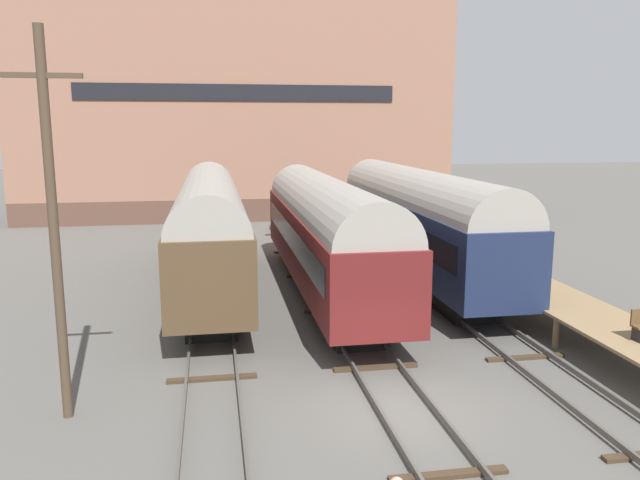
{
  "coord_description": "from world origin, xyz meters",
  "views": [
    {
      "loc": [
        -4.72,
        -14.36,
        7.28
      ],
      "look_at": [
        0.0,
        12.9,
        2.2
      ],
      "focal_mm": 35.0,
      "sensor_mm": 36.0,
      "label": 1
    }
  ],
  "objects_px": {
    "train_car_brown": "(210,224)",
    "utility_pole": "(54,224)",
    "train_car_navy": "(418,217)",
    "train_car_maroon": "(325,229)"
  },
  "relations": [
    {
      "from": "train_car_brown",
      "to": "utility_pole",
      "type": "bearing_deg",
      "value": -106.7
    },
    {
      "from": "train_car_navy",
      "to": "utility_pole",
      "type": "bearing_deg",
      "value": -136.99
    },
    {
      "from": "train_car_navy",
      "to": "train_car_brown",
      "type": "bearing_deg",
      "value": -177.3
    },
    {
      "from": "train_car_navy",
      "to": "train_car_maroon",
      "type": "bearing_deg",
      "value": -155.39
    },
    {
      "from": "train_car_navy",
      "to": "utility_pole",
      "type": "distance_m",
      "value": 18.44
    },
    {
      "from": "train_car_brown",
      "to": "utility_pole",
      "type": "distance_m",
      "value": 12.72
    },
    {
      "from": "train_car_navy",
      "to": "train_car_brown",
      "type": "height_order",
      "value": "train_car_navy"
    },
    {
      "from": "utility_pole",
      "to": "train_car_maroon",
      "type": "bearing_deg",
      "value": 50.33
    },
    {
      "from": "train_car_navy",
      "to": "utility_pole",
      "type": "height_order",
      "value": "utility_pole"
    },
    {
      "from": "utility_pole",
      "to": "train_car_brown",
      "type": "bearing_deg",
      "value": 73.3
    }
  ]
}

